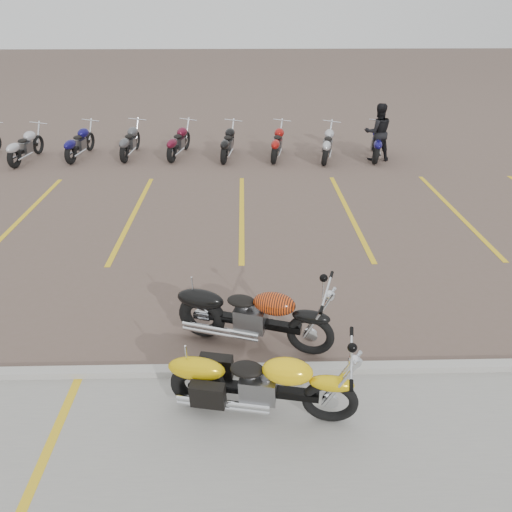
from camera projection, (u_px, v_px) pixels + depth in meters
The scene contains 7 objects.
ground at pixel (242, 299), 8.94m from camera, with size 100.00×100.00×0.00m, color brown.
curb at pixel (241, 370), 7.13m from camera, with size 60.00×0.18×0.12m, color #ADAAA3.
parking_stripes at pixel (242, 213), 12.49m from camera, with size 38.00×5.50×0.01m, color gold, non-canonical shape.
yellow_cruiser at pixel (258, 383), 6.26m from camera, with size 2.38×0.60×0.99m.
flame_cruiser at pixel (251, 317), 7.55m from camera, with size 2.38×0.89×1.01m.
person_b at pixel (378, 132), 16.22m from camera, with size 0.89×0.70×1.84m, color black.
bg_bike_row at pixel (153, 142), 16.60m from camera, with size 15.77×2.07×1.10m.
Camera 1 is at (0.07, -7.59, 4.79)m, focal length 35.00 mm.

